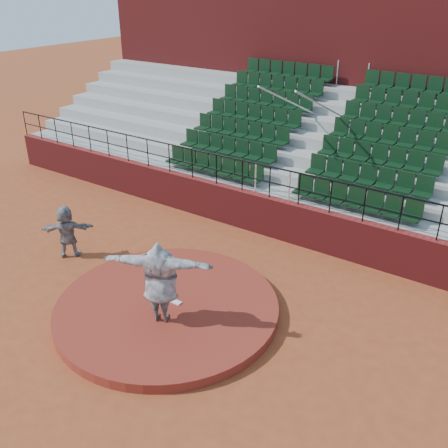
{
  "coord_description": "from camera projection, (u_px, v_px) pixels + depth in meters",
  "views": [
    {
      "loc": [
        6.84,
        -7.56,
        7.51
      ],
      "look_at": [
        0.0,
        2.5,
        1.4
      ],
      "focal_mm": 40.0,
      "sensor_mm": 36.0,
      "label": 1
    }
  ],
  "objects": [
    {
      "name": "wall_railing",
      "position": [
        270.0,
        175.0,
        15.18
      ],
      "size": [
        24.04,
        0.05,
        1.03
      ],
      "color": "black",
      "rests_on": "boundary_wall"
    },
    {
      "name": "pitcher",
      "position": [
        160.0,
        282.0,
        11.3
      ],
      "size": [
        2.56,
        1.65,
        2.04
      ],
      "primitive_type": "imported",
      "rotation": [
        0.0,
        0.0,
        3.56
      ],
      "color": "black",
      "rests_on": "pitchers_mound"
    },
    {
      "name": "seating_deck",
      "position": [
        319.0,
        160.0,
        18.13
      ],
      "size": [
        24.0,
        5.97,
        4.63
      ],
      "color": "#9A9B95",
      "rests_on": "ground"
    },
    {
      "name": "ground",
      "position": [
        168.0,
        311.0,
        12.4
      ],
      "size": [
        90.0,
        90.0,
        0.0
      ],
      "primitive_type": "plane",
      "color": "#944221",
      "rests_on": "ground"
    },
    {
      "name": "fielder",
      "position": [
        67.0,
        231.0,
        14.52
      ],
      "size": [
        1.42,
        1.35,
        1.61
      ],
      "primitive_type": "imported",
      "rotation": [
        0.0,
        0.0,
        3.87
      ],
      "color": "black",
      "rests_on": "ground"
    },
    {
      "name": "press_box_facade",
      "position": [
        365.0,
        84.0,
        20.12
      ],
      "size": [
        24.0,
        3.0,
        7.1
      ],
      "primitive_type": "cube",
      "color": "maroon",
      "rests_on": "ground"
    },
    {
      "name": "pitching_rubber",
      "position": [
        171.0,
        300.0,
        12.39
      ],
      "size": [
        0.6,
        0.15,
        0.03
      ],
      "primitive_type": "cube",
      "color": "white",
      "rests_on": "pitchers_mound"
    },
    {
      "name": "boundary_wall",
      "position": [
        268.0,
        216.0,
        15.8
      ],
      "size": [
        24.0,
        0.3,
        1.3
      ],
      "primitive_type": "cube",
      "color": "maroon",
      "rests_on": "ground"
    },
    {
      "name": "pitchers_mound",
      "position": [
        167.0,
        307.0,
        12.34
      ],
      "size": [
        5.5,
        5.5,
        0.25
      ],
      "primitive_type": "cylinder",
      "color": "maroon",
      "rests_on": "ground"
    }
  ]
}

